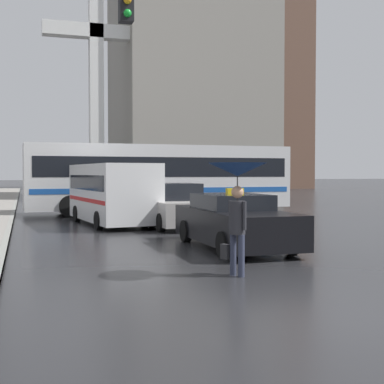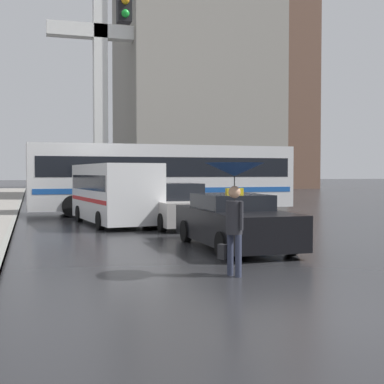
# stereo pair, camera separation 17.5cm
# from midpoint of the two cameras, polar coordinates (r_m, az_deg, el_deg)

# --- Properties ---
(ground_plane) EXTENTS (300.00, 300.00, 0.00)m
(ground_plane) POSITION_cam_midpoint_polar(r_m,az_deg,el_deg) (7.32, 16.16, -13.13)
(ground_plane) COLOR #262628
(taxi) EXTENTS (1.91, 4.75, 1.52)m
(taxi) POSITION_cam_midpoint_polar(r_m,az_deg,el_deg) (13.71, 4.85, -3.22)
(taxi) COLOR black
(taxi) RESTS_ON ground_plane
(sedan_red) EXTENTS (1.91, 4.13, 1.54)m
(sedan_red) POSITION_cam_midpoint_polar(r_m,az_deg,el_deg) (18.87, -1.35, -1.63)
(sedan_red) COLOR #B7B2AD
(sedan_red) RESTS_ON ground_plane
(ambulance_van) EXTENTS (2.67, 5.79, 2.24)m
(ambulance_van) POSITION_cam_midpoint_polar(r_m,az_deg,el_deg) (20.05, -8.06, 0.11)
(ambulance_van) COLOR silver
(ambulance_van) RESTS_ON ground_plane
(city_bus) EXTENTS (12.56, 2.92, 3.21)m
(city_bus) POSITION_cam_midpoint_polar(r_m,az_deg,el_deg) (25.46, -2.84, 1.75)
(city_bus) COLOR silver
(city_bus) RESTS_ON ground_plane
(pedestrian_with_umbrella) EXTENTS (1.09, 1.09, 2.09)m
(pedestrian_with_umbrella) POSITION_cam_midpoint_polar(r_m,az_deg,el_deg) (9.85, 5.04, 0.91)
(pedestrian_with_umbrella) COLOR #2D3347
(pedestrian_with_umbrella) RESTS_ON ground_plane
(traffic_light) EXTENTS (3.00, 0.38, 6.05)m
(traffic_light) POSITION_cam_midpoint_polar(r_m,az_deg,el_deg) (11.05, -15.57, 13.67)
(traffic_light) COLOR black
(traffic_light) RESTS_ON ground_plane
(building_tower_near) EXTENTS (11.01, 10.72, 26.84)m
(building_tower_near) POSITION_cam_midpoint_polar(r_m,az_deg,el_deg) (43.46, 0.24, 17.38)
(building_tower_near) COLOR gray
(building_tower_near) RESTS_ON ground_plane
(building_tower_far) EXTENTS (15.11, 12.42, 32.08)m
(building_tower_far) POSITION_cam_midpoint_polar(r_m,az_deg,el_deg) (71.12, 5.68, 13.47)
(building_tower_far) COLOR brown
(building_tower_far) RESTS_ON ground_plane
(monument_cross) EXTENTS (6.88, 0.90, 15.64)m
(monument_cross) POSITION_cam_midpoint_polar(r_m,az_deg,el_deg) (36.88, -9.63, 12.88)
(monument_cross) COLOR white
(monument_cross) RESTS_ON ground_plane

